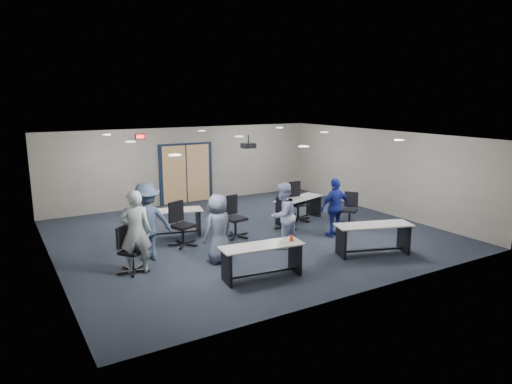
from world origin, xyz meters
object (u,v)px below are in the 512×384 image
table_back_left (168,219)px  person_back (147,222)px  chair_loose_left (132,250)px  person_plaid (218,228)px  chair_back_a (183,224)px  person_gray (136,232)px  chair_back_b (235,217)px  table_back_right (299,205)px  chair_back_d (298,202)px  person_navy (335,208)px  table_front_right (373,234)px  chair_back_c (286,213)px  person_lightblue (283,215)px  table_front_left (262,255)px  chair_loose_right (350,209)px

table_back_left → person_back: size_ratio=1.05×
chair_loose_left → person_plaid: 1.95m
chair_back_a → person_gray: (-1.54, -1.23, 0.35)m
chair_back_b → person_gray: bearing=-168.4°
chair_back_a → person_plaid: size_ratio=0.71×
table_back_right → person_gray: (-5.51, -1.67, 0.43)m
chair_back_d → person_navy: size_ratio=0.74×
chair_loose_left → chair_back_d: bearing=-21.9°
table_front_right → person_back: (-4.80, 2.40, 0.40)m
chair_back_c → person_lightblue: bearing=-139.7°
person_gray → chair_back_c: bearing=-147.7°
chair_back_d → person_gray: size_ratio=0.65×
chair_back_d → person_plaid: person_plaid is taller
person_lightblue → person_back: person_back is taller
table_back_left → table_back_right: 4.06m
table_front_left → table_front_right: bearing=4.9°
chair_back_c → person_back: (-4.19, -0.43, 0.44)m
table_back_right → chair_back_d: bearing=175.8°
chair_loose_left → person_plaid: bearing=-48.5°
person_lightblue → person_navy: 1.75m
person_lightblue → chair_back_c: bearing=-145.5°
table_back_left → person_plaid: person_plaid is taller
chair_loose_right → table_back_left: bearing=-145.1°
chair_back_a → chair_loose_right: (4.98, -0.71, -0.08)m
chair_back_a → chair_loose_left: 2.00m
chair_back_d → person_gray: bearing=-164.7°
table_back_right → chair_back_d: 0.11m
table_front_left → person_plaid: (-0.36, 1.33, 0.30)m
person_plaid → person_lightblue: bearing=167.0°
table_back_left → person_plaid: bearing=-68.3°
table_back_right → person_back: person_back is taller
table_front_left → person_navy: bearing=31.7°
table_front_right → table_back_left: size_ratio=1.01×
table_front_right → table_back_left: (-3.77, 3.86, 0.00)m
chair_loose_left → person_plaid: (1.90, -0.35, 0.29)m
table_back_right → chair_back_b: 2.52m
table_back_left → chair_back_c: bearing=-4.4°
chair_loose_left → person_back: person_back is taller
chair_back_b → person_plaid: bearing=-139.4°
table_back_left → chair_back_d: (4.00, -0.47, 0.08)m
chair_back_c → chair_loose_right: 1.97m
chair_back_b → chair_loose_left: size_ratio=1.10×
chair_back_b → chair_back_d: bearing=1.9°
chair_back_a → person_gray: bearing=-161.6°
chair_back_d → person_plaid: size_ratio=0.75×
table_front_right → chair_back_c: 2.89m
table_front_left → chair_loose_left: (-2.26, 1.69, 0.02)m
table_front_left → chair_back_a: bearing=109.5°
table_front_left → person_lightblue: size_ratio=1.10×
chair_back_b → person_lightblue: person_lightblue is taller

